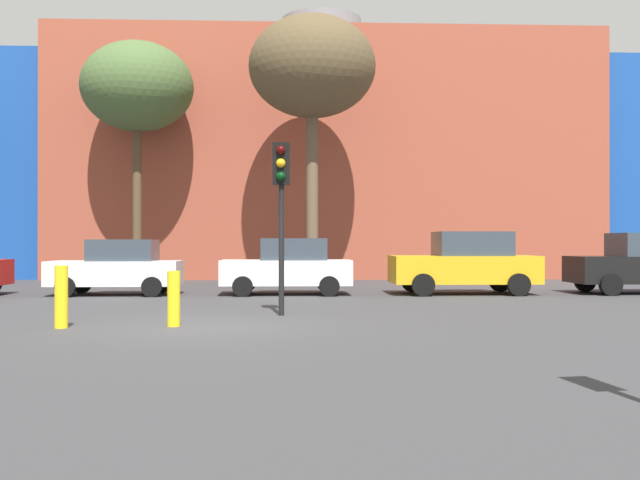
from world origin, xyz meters
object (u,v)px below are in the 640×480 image
at_px(parked_car_1, 118,267).
at_px(bollard_yellow_1, 61,297).
at_px(bare_tree_1, 137,88).
at_px(traffic_light_island, 281,188).
at_px(parked_car_2, 288,267).
at_px(bare_tree_0, 312,69).
at_px(parked_car_3, 466,263).
at_px(bollard_yellow_0, 174,299).

distance_m(parked_car_1, bollard_yellow_1, 8.60).
xyz_separation_m(bare_tree_1, bollard_yellow_1, (1.69, -15.12, -7.00)).
bearing_deg(traffic_light_island, bollard_yellow_1, -56.51).
relative_size(parked_car_2, bare_tree_0, 0.39).
height_order(bare_tree_0, bollard_yellow_1, bare_tree_0).
relative_size(parked_car_2, traffic_light_island, 1.05).
bearing_deg(traffic_light_island, bare_tree_1, -150.93).
bearing_deg(parked_car_3, bare_tree_1, -30.30).
height_order(parked_car_1, traffic_light_island, traffic_light_island).
bearing_deg(bollard_yellow_0, traffic_light_island, 44.64).
relative_size(parked_car_3, bare_tree_0, 0.44).
bearing_deg(parked_car_2, bollard_yellow_1, 64.02).
xyz_separation_m(parked_car_1, parked_car_3, (10.51, -0.00, 0.12)).
height_order(bare_tree_1, bollard_yellow_0, bare_tree_1).
bearing_deg(bare_tree_0, parked_car_1, -139.89).
height_order(parked_car_2, bare_tree_0, bare_tree_0).
bearing_deg(bollard_yellow_1, traffic_light_island, 28.16).
bearing_deg(bare_tree_1, bollard_yellow_1, -83.63).
xyz_separation_m(parked_car_3, bare_tree_0, (-4.52, 5.04, 7.08)).
bearing_deg(parked_car_1, traffic_light_island, 127.75).
bearing_deg(bollard_yellow_1, bare_tree_1, 96.37).
distance_m(traffic_light_island, bollard_yellow_1, 5.04).
bearing_deg(bare_tree_0, parked_car_2, -99.97).
height_order(bollard_yellow_0, bollard_yellow_1, bollard_yellow_1).
distance_m(parked_car_2, bollard_yellow_0, 8.64).
xyz_separation_m(parked_car_2, bare_tree_0, (0.89, 5.04, 7.18)).
height_order(parked_car_3, bollard_yellow_0, parked_car_3).
distance_m(bare_tree_0, bare_tree_1, 6.93).
height_order(parked_car_1, parked_car_3, parked_car_3).
bearing_deg(bollard_yellow_0, bollard_yellow_1, -174.89).
distance_m(parked_car_1, bollard_yellow_0, 8.88).
xyz_separation_m(parked_car_2, bollard_yellow_1, (-4.16, -8.54, -0.27)).
bearing_deg(parked_car_2, bollard_yellow_0, 75.64).
height_order(bare_tree_0, bollard_yellow_0, bare_tree_0).
bearing_deg(parked_car_3, bollard_yellow_0, 47.93).
relative_size(traffic_light_island, bollard_yellow_0, 3.58).
xyz_separation_m(bare_tree_0, bollard_yellow_0, (-3.03, -13.40, -7.51)).
bearing_deg(bare_tree_0, bollard_yellow_0, -102.73).
relative_size(traffic_light_island, bare_tree_1, 0.40).
height_order(parked_car_1, bare_tree_1, bare_tree_1).
bearing_deg(bare_tree_0, traffic_light_island, -95.17).
xyz_separation_m(parked_car_1, parked_car_2, (5.10, 0.00, 0.02)).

